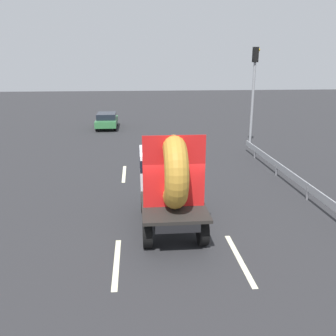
{
  "coord_description": "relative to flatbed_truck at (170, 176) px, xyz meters",
  "views": [
    {
      "loc": [
        -1.22,
        -11.21,
        5.48
      ],
      "look_at": [
        -0.09,
        1.26,
        1.79
      ],
      "focal_mm": 38.88,
      "sensor_mm": 36.0,
      "label": 1
    }
  ],
  "objects": [
    {
      "name": "traffic_light",
      "position": [
        6.32,
        10.95,
        2.37
      ],
      "size": [
        0.42,
        0.36,
        6.3
      ],
      "color": "gray",
      "rests_on": "ground_plane"
    },
    {
      "name": "lane_dash_right_near",
      "position": [
        1.76,
        -2.69,
        -1.69
      ],
      "size": [
        0.16,
        2.88,
        0.01
      ],
      "primitive_type": "cube",
      "rotation": [
        0.0,
        0.0,
        1.57
      ],
      "color": "beige",
      "rests_on": "ground_plane"
    },
    {
      "name": "ground_plane",
      "position": [
        0.09,
        -0.55,
        -1.7
      ],
      "size": [
        120.0,
        120.0,
        0.0
      ],
      "primitive_type": "plane",
      "color": "#28282B"
    },
    {
      "name": "distant_sedan",
      "position": [
        -3.52,
        19.13,
        -1.0
      ],
      "size": [
        1.7,
        3.96,
        1.29
      ],
      "color": "black",
      "rests_on": "ground_plane"
    },
    {
      "name": "guardrail",
      "position": [
        5.81,
        3.3,
        -1.17
      ],
      "size": [
        0.1,
        13.5,
        0.71
      ],
      "color": "gray",
      "rests_on": "ground_plane"
    },
    {
      "name": "flatbed_truck",
      "position": [
        0.0,
        0.0,
        0.0
      ],
      "size": [
        2.02,
        4.37,
        3.39
      ],
      "color": "black",
      "rests_on": "ground_plane"
    },
    {
      "name": "lane_dash_right_far",
      "position": [
        1.76,
        6.05,
        -1.69
      ],
      "size": [
        0.16,
        2.39,
        0.01
      ],
      "primitive_type": "cube",
      "rotation": [
        0.0,
        0.0,
        1.57
      ],
      "color": "beige",
      "rests_on": "ground_plane"
    },
    {
      "name": "lane_dash_left_far",
      "position": [
        -1.76,
        5.9,
        -1.69
      ],
      "size": [
        0.16,
        2.8,
        0.01
      ],
      "primitive_type": "cube",
      "rotation": [
        0.0,
        0.0,
        1.57
      ],
      "color": "beige",
      "rests_on": "ground_plane"
    },
    {
      "name": "lane_dash_left_near",
      "position": [
        -1.76,
        -2.59,
        -1.69
      ],
      "size": [
        0.16,
        2.71,
        0.01
      ],
      "primitive_type": "cube",
      "rotation": [
        0.0,
        0.0,
        1.57
      ],
      "color": "beige",
      "rests_on": "ground_plane"
    }
  ]
}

